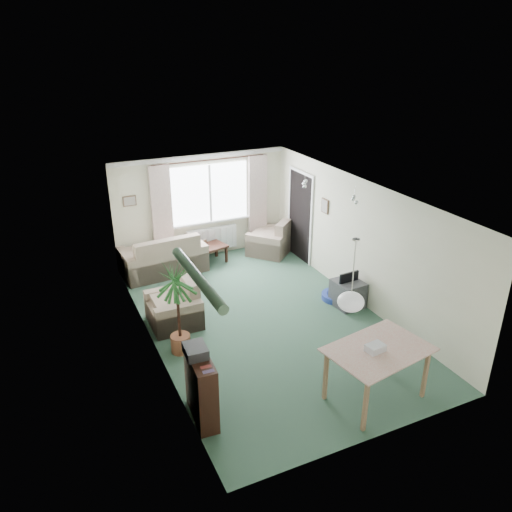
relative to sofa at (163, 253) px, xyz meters
name	(u,v)px	position (x,y,z in m)	size (l,w,h in m)	color
ground	(263,319)	(1.10, -2.75, -0.44)	(6.50, 6.50, 0.00)	#325342
window	(210,193)	(1.30, 0.48, 1.06)	(1.80, 0.03, 1.30)	white
curtain_rod	(210,160)	(1.30, 0.40, 1.83)	(2.60, 0.03, 0.03)	black
curtain_left	(162,211)	(0.15, 0.38, 0.83)	(0.45, 0.08, 2.00)	beige
curtain_right	(258,198)	(2.45, 0.38, 0.83)	(0.45, 0.08, 2.00)	beige
radiator	(212,239)	(1.30, 0.44, -0.04)	(1.20, 0.10, 0.55)	white
doorway	(300,217)	(3.08, -0.55, 0.56)	(0.03, 0.95, 2.00)	black
pendant_lamp	(351,302)	(1.30, -5.05, 1.04)	(0.36, 0.36, 0.36)	white
tinsel_garland	(197,278)	(-0.82, -5.05, 1.84)	(1.60, 1.60, 0.12)	#196626
bauble_cluster_a	(305,181)	(2.40, -1.85, 1.78)	(0.20, 0.20, 0.20)	silver
bauble_cluster_b	(355,196)	(2.70, -3.05, 1.78)	(0.20, 0.20, 0.20)	silver
wall_picture_back	(130,201)	(-0.50, 0.48, 1.11)	(0.28, 0.03, 0.22)	brown
wall_picture_right	(325,206)	(3.08, -1.55, 1.11)	(0.03, 0.24, 0.30)	brown
sofa	(163,253)	(0.00, 0.00, 0.00)	(1.77, 0.94, 0.89)	#C4B594
armchair_corner	(270,237)	(2.58, -0.02, -0.03)	(0.92, 0.87, 0.82)	#BDA28F
armchair_left	(173,304)	(-0.40, -2.20, -0.04)	(0.90, 0.85, 0.81)	#B9A78C
coffee_table	(206,255)	(0.99, 0.00, -0.24)	(0.92, 0.51, 0.41)	black
photo_frame	(204,243)	(0.97, 0.04, 0.05)	(0.12, 0.02, 0.16)	brown
bookshelf	(201,388)	(-0.74, -4.71, 0.04)	(0.26, 0.78, 0.96)	black
hifi_box	(195,351)	(-0.77, -4.63, 0.58)	(0.28, 0.35, 0.14)	#343237
houseplant	(178,308)	(-0.55, -3.08, 0.36)	(0.69, 0.69, 1.60)	#1D562F
dining_table	(376,374)	(1.61, -5.35, -0.04)	(1.29, 0.86, 0.81)	#A48059
gift_box	(375,349)	(1.53, -5.37, 0.42)	(0.25, 0.18, 0.12)	silver
tv_cube	(348,293)	(2.80, -2.94, -0.19)	(0.50, 0.55, 0.50)	#39383D
pet_bed	(336,296)	(2.75, -2.64, -0.39)	(0.57, 0.57, 0.11)	navy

